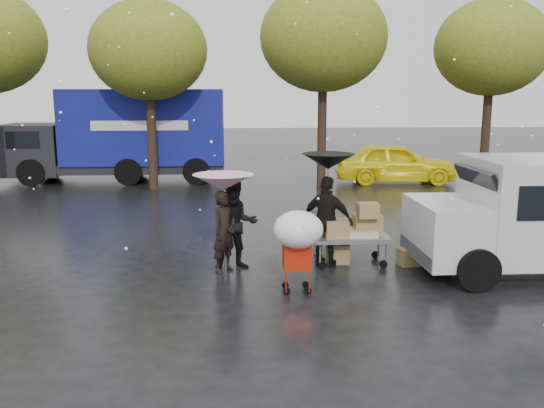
{
  "coord_description": "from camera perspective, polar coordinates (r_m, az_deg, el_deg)",
  "views": [
    {
      "loc": [
        -0.62,
        -10.43,
        3.4
      ],
      "look_at": [
        0.13,
        1.0,
        1.17
      ],
      "focal_mm": 38.0,
      "sensor_mm": 36.0,
      "label": 1
    }
  ],
  "objects": [
    {
      "name": "ground",
      "position": [
        10.98,
        -0.33,
        -6.99
      ],
      "size": [
        90.0,
        90.0,
        0.0
      ],
      "primitive_type": "plane",
      "color": "black",
      "rests_on": "ground"
    },
    {
      "name": "person_pink",
      "position": [
        11.0,
        -4.77,
        -2.74
      ],
      "size": [
        0.66,
        0.68,
        1.57
      ],
      "primitive_type": "imported",
      "rotation": [
        0.0,
        0.0,
        0.84
      ],
      "color": "black",
      "rests_on": "ground"
    },
    {
      "name": "person_middle",
      "position": [
        11.16,
        -3.6,
        -2.04
      ],
      "size": [
        0.94,
        0.79,
        1.76
      ],
      "primitive_type": "imported",
      "rotation": [
        0.0,
        0.0,
        0.15
      ],
      "color": "black",
      "rests_on": "ground"
    },
    {
      "name": "person_black",
      "position": [
        11.37,
        5.48,
        -1.73
      ],
      "size": [
        1.13,
        0.88,
        1.8
      ],
      "primitive_type": "imported",
      "rotation": [
        0.0,
        0.0,
        2.65
      ],
      "color": "black",
      "rests_on": "ground"
    },
    {
      "name": "umbrella_pink",
      "position": [
        10.82,
        -4.85,
        2.15
      ],
      "size": [
        1.15,
        1.15,
        1.89
      ],
      "color": "#4C4C4C",
      "rests_on": "ground"
    },
    {
      "name": "umbrella_black",
      "position": [
        11.17,
        5.6,
        4.21
      ],
      "size": [
        1.03,
        1.03,
        2.24
      ],
      "color": "#4C4C4C",
      "rests_on": "ground"
    },
    {
      "name": "vendor_cart",
      "position": [
        11.56,
        8.21,
        -2.45
      ],
      "size": [
        1.52,
        0.8,
        1.27
      ],
      "color": "slate",
      "rests_on": "ground"
    },
    {
      "name": "shopping_cart",
      "position": [
        9.65,
        2.59,
        -2.99
      ],
      "size": [
        0.84,
        0.84,
        1.46
      ],
      "color": "#B61F0A",
      "rests_on": "ground"
    },
    {
      "name": "blue_truck",
      "position": [
        22.98,
        -14.51,
        6.6
      ],
      "size": [
        8.3,
        2.6,
        3.5
      ],
      "color": "navy",
      "rests_on": "ground"
    },
    {
      "name": "box_ground_near",
      "position": [
        11.74,
        6.55,
        -4.87
      ],
      "size": [
        0.46,
        0.38,
        0.39
      ],
      "primitive_type": "cube",
      "rotation": [
        0.0,
        0.0,
        -0.08
      ],
      "color": "olive",
      "rests_on": "ground"
    },
    {
      "name": "box_ground_far",
      "position": [
        11.86,
        13.47,
        -5.09
      ],
      "size": [
        0.49,
        0.41,
        0.34
      ],
      "primitive_type": "cube",
      "rotation": [
        0.0,
        0.0,
        0.19
      ],
      "color": "olive",
      "rests_on": "ground"
    },
    {
      "name": "yellow_taxi",
      "position": [
        22.32,
        12.1,
        4.02
      ],
      "size": [
        4.63,
        2.19,
        1.53
      ],
      "primitive_type": "imported",
      "rotation": [
        0.0,
        0.0,
        1.48
      ],
      "color": "yellow",
      "rests_on": "ground"
    },
    {
      "name": "tree_row",
      "position": [
        20.49,
        -3.43,
        15.57
      ],
      "size": [
        21.6,
        4.4,
        7.12
      ],
      "color": "black",
      "rests_on": "ground"
    }
  ]
}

